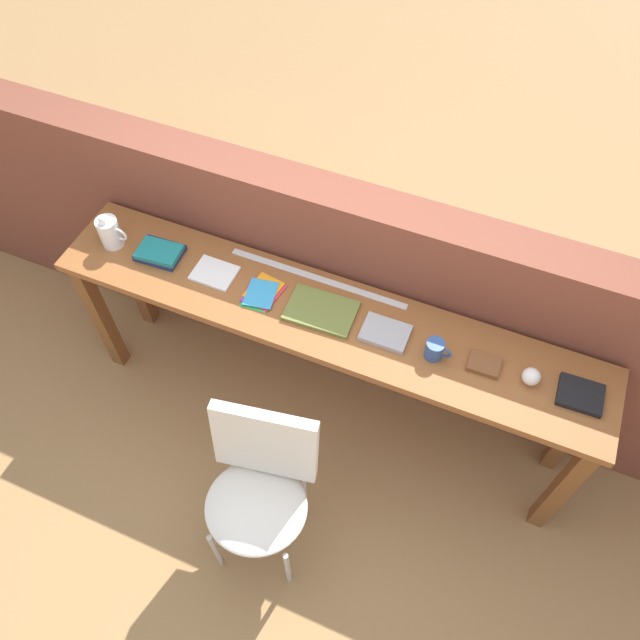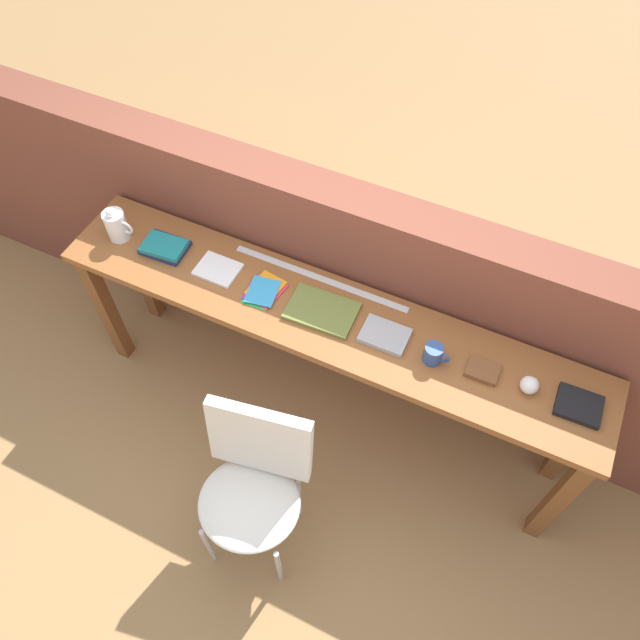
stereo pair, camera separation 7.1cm
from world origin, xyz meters
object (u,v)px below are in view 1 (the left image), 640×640
at_px(pamphlet_pile_colourful, 262,293).
at_px(leather_journal_brown, 484,364).
at_px(mug, 435,350).
at_px(sports_ball_small, 531,377).
at_px(pitcher_white, 110,232).
at_px(book_stack_leftmost, 160,252).
at_px(magazine_cycling, 214,273).
at_px(chair_white_moulded, 260,485).
at_px(book_open_centre, 321,311).
at_px(book_repair_rightmost, 580,395).

distance_m(pamphlet_pile_colourful, leather_journal_brown, 1.00).
distance_m(mug, sports_ball_small, 0.39).
distance_m(pitcher_white, book_stack_leftmost, 0.25).
distance_m(pitcher_white, leather_journal_brown, 1.76).
distance_m(pitcher_white, sports_ball_small, 1.95).
height_order(pamphlet_pile_colourful, mug, mug).
relative_size(magazine_cycling, leather_journal_brown, 1.47).
relative_size(magazine_cycling, pamphlet_pile_colourful, 0.95).
height_order(chair_white_moulded, pamphlet_pile_colourful, pamphlet_pile_colourful).
height_order(pitcher_white, book_stack_leftmost, pitcher_white).
distance_m(book_open_centre, leather_journal_brown, 0.71).
relative_size(book_stack_leftmost, book_open_centre, 0.72).
distance_m(chair_white_moulded, leather_journal_brown, 1.06).
bearing_deg(book_open_centre, pitcher_white, 177.98).
relative_size(sports_ball_small, book_repair_rightmost, 0.42).
bearing_deg(mug, book_stack_leftmost, 178.42).
xyz_separation_m(book_open_centre, mug, (0.51, -0.03, 0.03)).
bearing_deg(leather_journal_brown, magazine_cycling, 178.38).
distance_m(book_stack_leftmost, book_open_centre, 0.81).
relative_size(book_open_centre, leather_journal_brown, 2.29).
height_order(pamphlet_pile_colourful, sports_ball_small, sports_ball_small).
height_order(chair_white_moulded, pitcher_white, pitcher_white).
height_order(pitcher_white, magazine_cycling, pitcher_white).
xyz_separation_m(magazine_cycling, sports_ball_small, (1.43, -0.01, 0.03)).
distance_m(chair_white_moulded, book_stack_leftmost, 1.14).
height_order(pitcher_white, book_open_centre, pitcher_white).
bearing_deg(sports_ball_small, mug, -175.50).
relative_size(mug, book_repair_rightmost, 0.63).
xyz_separation_m(magazine_cycling, book_repair_rightmost, (1.63, 0.00, 0.01)).
bearing_deg(pamphlet_pile_colourful, leather_journal_brown, 0.84).
xyz_separation_m(book_open_centre, book_repair_rightmost, (1.10, 0.01, 0.00)).
bearing_deg(book_open_centre, sports_ball_small, -2.14).
xyz_separation_m(chair_white_moulded, magazine_cycling, (-0.53, 0.70, 0.36)).
bearing_deg(book_open_centre, book_stack_leftmost, 176.80).
relative_size(book_open_centre, mug, 2.70).
height_order(leather_journal_brown, sports_ball_small, sports_ball_small).
bearing_deg(book_stack_leftmost, mug, -1.58).
xyz_separation_m(book_stack_leftmost, book_repair_rightmost, (1.91, 0.00, -0.01)).
xyz_separation_m(chair_white_moulded, book_repair_rightmost, (1.09, 0.70, 0.37)).
xyz_separation_m(book_stack_leftmost, magazine_cycling, (0.28, -0.00, -0.02)).
xyz_separation_m(mug, book_repair_rightmost, (0.59, 0.04, -0.03)).
height_order(book_open_centre, mug, mug).
height_order(pitcher_white, mug, pitcher_white).
xyz_separation_m(chair_white_moulded, sports_ball_small, (0.89, 0.70, 0.39)).
bearing_deg(book_repair_rightmost, leather_journal_brown, 179.21).
relative_size(pitcher_white, sports_ball_small, 2.50).
relative_size(chair_white_moulded, magazine_cycling, 4.65).
bearing_deg(chair_white_moulded, mug, 52.90).
bearing_deg(magazine_cycling, book_open_centre, -0.64).
relative_size(chair_white_moulded, pamphlet_pile_colourful, 4.40).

